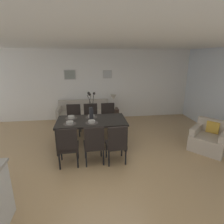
# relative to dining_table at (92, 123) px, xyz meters

# --- Properties ---
(ground_plane) EXTENTS (9.00, 9.00, 0.00)m
(ground_plane) POSITION_rel_dining_table_xyz_m (0.28, -0.88, -0.67)
(ground_plane) COLOR tan
(back_wall_panel) EXTENTS (9.00, 0.10, 2.60)m
(back_wall_panel) POSITION_rel_dining_table_xyz_m (0.28, 2.37, 0.63)
(back_wall_panel) COLOR white
(back_wall_panel) RESTS_ON ground
(ceiling_panel) EXTENTS (9.00, 7.20, 0.08)m
(ceiling_panel) POSITION_rel_dining_table_xyz_m (0.28, -0.48, 1.97)
(ceiling_panel) COLOR white
(dining_table) EXTENTS (1.80, 0.98, 0.74)m
(dining_table) POSITION_rel_dining_table_xyz_m (0.00, 0.00, 0.00)
(dining_table) COLOR black
(dining_table) RESTS_ON ground
(dining_chair_near_left) EXTENTS (0.45, 0.45, 0.92)m
(dining_chair_near_left) POSITION_rel_dining_table_xyz_m (-0.54, -0.90, -0.15)
(dining_chair_near_left) COLOR black
(dining_chair_near_left) RESTS_ON ground
(dining_chair_near_right) EXTENTS (0.47, 0.47, 0.92)m
(dining_chair_near_right) POSITION_rel_dining_table_xyz_m (-0.53, 0.90, -0.15)
(dining_chair_near_right) COLOR black
(dining_chair_near_right) RESTS_ON ground
(dining_chair_far_left) EXTENTS (0.47, 0.47, 0.92)m
(dining_chair_far_left) POSITION_rel_dining_table_xyz_m (0.02, -0.88, -0.15)
(dining_chair_far_left) COLOR black
(dining_chair_far_left) RESTS_ON ground
(dining_chair_far_right) EXTENTS (0.47, 0.47, 0.92)m
(dining_chair_far_right) POSITION_rel_dining_table_xyz_m (0.01, 0.91, -0.15)
(dining_chair_far_right) COLOR black
(dining_chair_far_right) RESTS_ON ground
(dining_chair_mid_left) EXTENTS (0.46, 0.46, 0.92)m
(dining_chair_mid_left) POSITION_rel_dining_table_xyz_m (0.52, -0.93, -0.15)
(dining_chair_mid_left) COLOR black
(dining_chair_mid_left) RESTS_ON ground
(dining_chair_mid_right) EXTENTS (0.45, 0.45, 0.92)m
(dining_chair_mid_right) POSITION_rel_dining_table_xyz_m (0.55, 0.91, -0.15)
(dining_chair_mid_right) COLOR black
(dining_chair_mid_right) RESTS_ON ground
(centerpiece_vase) EXTENTS (0.21, 0.23, 0.73)m
(centerpiece_vase) POSITION_rel_dining_table_xyz_m (0.00, 0.00, 0.36)
(centerpiece_vase) COLOR #232326
(centerpiece_vase) RESTS_ON dining_table
(placemat_near_left) EXTENTS (0.32, 0.32, 0.01)m
(placemat_near_left) POSITION_rel_dining_table_xyz_m (-0.54, -0.22, 0.08)
(placemat_near_left) COLOR #4C4742
(placemat_near_left) RESTS_ON dining_table
(bowl_near_left) EXTENTS (0.17, 0.17, 0.07)m
(bowl_near_left) POSITION_rel_dining_table_xyz_m (-0.54, -0.22, 0.11)
(bowl_near_left) COLOR #B2ADA3
(bowl_near_left) RESTS_ON dining_table
(placemat_near_right) EXTENTS (0.32, 0.32, 0.01)m
(placemat_near_right) POSITION_rel_dining_table_xyz_m (-0.54, 0.22, 0.08)
(placemat_near_right) COLOR #4C4742
(placemat_near_right) RESTS_ON dining_table
(bowl_near_right) EXTENTS (0.17, 0.17, 0.07)m
(bowl_near_right) POSITION_rel_dining_table_xyz_m (-0.54, 0.22, 0.11)
(bowl_near_right) COLOR #B2ADA3
(bowl_near_right) RESTS_ON dining_table
(placemat_far_left) EXTENTS (0.32, 0.32, 0.01)m
(placemat_far_left) POSITION_rel_dining_table_xyz_m (-0.00, -0.22, 0.08)
(placemat_far_left) COLOR #4C4742
(placemat_far_left) RESTS_ON dining_table
(bowl_far_left) EXTENTS (0.17, 0.17, 0.07)m
(bowl_far_left) POSITION_rel_dining_table_xyz_m (-0.00, -0.22, 0.11)
(bowl_far_left) COLOR #B2ADA3
(bowl_far_left) RESTS_ON dining_table
(placemat_far_right) EXTENTS (0.32, 0.32, 0.01)m
(placemat_far_right) POSITION_rel_dining_table_xyz_m (-0.00, 0.22, 0.08)
(placemat_far_right) COLOR #4C4742
(placemat_far_right) RESTS_ON dining_table
(bowl_far_right) EXTENTS (0.17, 0.17, 0.07)m
(bowl_far_right) POSITION_rel_dining_table_xyz_m (-0.00, 0.22, 0.11)
(bowl_far_right) COLOR #B2ADA3
(bowl_far_right) RESTS_ON dining_table
(sofa) EXTENTS (1.82, 0.84, 0.80)m
(sofa) POSITION_rel_dining_table_xyz_m (-0.24, 1.82, -0.39)
(sofa) COLOR #B2A899
(sofa) RESTS_ON ground
(side_table) EXTENTS (0.36, 0.36, 0.52)m
(side_table) POSITION_rel_dining_table_xyz_m (0.84, 1.78, -0.41)
(side_table) COLOR #33261E
(side_table) RESTS_ON ground
(table_lamp) EXTENTS (0.22, 0.22, 0.51)m
(table_lamp) POSITION_rel_dining_table_xyz_m (0.84, 1.78, 0.23)
(table_lamp) COLOR beige
(table_lamp) RESTS_ON side_table
(armchair) EXTENTS (1.13, 1.13, 0.75)m
(armchair) POSITION_rel_dining_table_xyz_m (3.01, -0.62, -0.38)
(armchair) COLOR #B7A893
(armchair) RESTS_ON ground
(framed_picture_left) EXTENTS (0.42, 0.03, 0.35)m
(framed_picture_left) POSITION_rel_dining_table_xyz_m (-0.68, 2.30, 1.04)
(framed_picture_left) COLOR #B2ADA3
(framed_picture_center) EXTENTS (0.33, 0.03, 0.30)m
(framed_picture_center) POSITION_rel_dining_table_xyz_m (0.68, 2.30, 1.04)
(framed_picture_center) COLOR #B2ADA3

